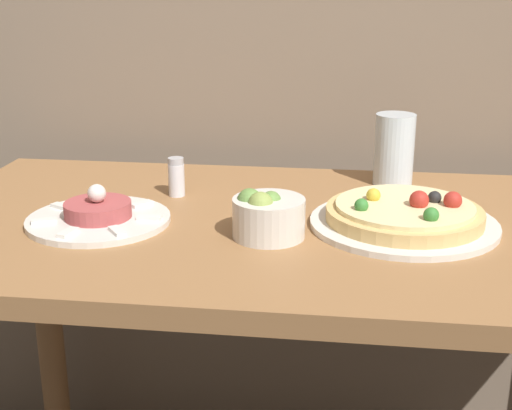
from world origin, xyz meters
The scene contains 6 objects.
dining_table centered at (0.00, 0.34, 0.64)m, with size 1.38×0.67×0.75m.
pizza_plate centered at (0.13, 0.33, 0.77)m, with size 0.30×0.30×0.06m.
tartare_plate centered at (-0.37, 0.29, 0.77)m, with size 0.24×0.24×0.07m.
small_bowl centered at (-0.08, 0.26, 0.79)m, with size 0.11×0.11×0.08m.
drinking_glass centered at (0.12, 0.58, 0.82)m, with size 0.08×0.08×0.14m.
salt_shaker centered at (-0.27, 0.45, 0.79)m, with size 0.03×0.03×0.07m.
Camera 1 is at (0.04, -0.78, 1.15)m, focal length 50.00 mm.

